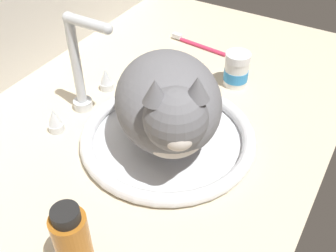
% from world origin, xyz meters
% --- Properties ---
extents(countertop, '(1.19, 0.70, 0.03)m').
position_xyz_m(countertop, '(0.00, 0.00, 0.01)').
color(countertop, beige).
rests_on(countertop, ground).
extents(backsplash_wall, '(1.19, 0.02, 0.42)m').
position_xyz_m(backsplash_wall, '(0.00, 0.36, 0.21)').
color(backsplash_wall, beige).
rests_on(backsplash_wall, ground).
extents(sink_basin, '(0.34, 0.34, 0.03)m').
position_xyz_m(sink_basin, '(-0.03, -0.06, 0.04)').
color(sink_basin, white).
rests_on(sink_basin, countertop).
extents(faucet, '(0.20, 0.12, 0.22)m').
position_xyz_m(faucet, '(-0.03, 0.14, 0.12)').
color(faucet, silver).
rests_on(faucet, countertop).
extents(cat, '(0.32, 0.30, 0.19)m').
position_xyz_m(cat, '(-0.04, -0.07, 0.14)').
color(cat, slate).
rests_on(cat, sink_basin).
extents(amber_bottle, '(0.05, 0.05, 0.13)m').
position_xyz_m(amber_bottle, '(-0.32, -0.08, 0.09)').
color(amber_bottle, '#B2661E').
rests_on(amber_bottle, countertop).
extents(pill_bottle, '(0.06, 0.06, 0.08)m').
position_xyz_m(pill_bottle, '(0.22, -0.10, 0.07)').
color(pill_bottle, white).
rests_on(pill_bottle, countertop).
extents(toothbrush, '(0.03, 0.17, 0.02)m').
position_xyz_m(toothbrush, '(0.33, 0.06, 0.04)').
color(toothbrush, '#D83359').
rests_on(toothbrush, countertop).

